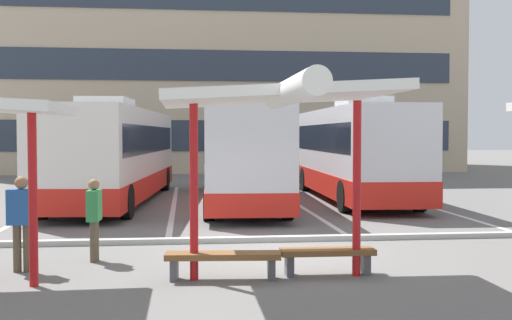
# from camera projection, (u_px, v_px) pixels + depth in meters

# --- Properties ---
(ground_plane) EXTENTS (160.00, 160.00, 0.00)m
(ground_plane) POSITION_uv_depth(u_px,v_px,m) (271.00, 254.00, 12.65)
(ground_plane) COLOR slate
(terminal_building) EXTENTS (32.35, 15.32, 24.02)m
(terminal_building) POSITION_uv_depth(u_px,v_px,m) (209.00, 20.00, 45.55)
(terminal_building) COLOR #C6B293
(terminal_building) RESTS_ON ground
(coach_bus_0) EXTENTS (3.70, 12.65, 3.61)m
(coach_bus_0) POSITION_uv_depth(u_px,v_px,m) (116.00, 155.00, 22.38)
(coach_bus_0) COLOR silver
(coach_bus_0) RESTS_ON ground
(coach_bus_1) EXTENTS (2.91, 12.11, 3.64)m
(coach_bus_1) POSITION_uv_depth(u_px,v_px,m) (241.00, 154.00, 21.96)
(coach_bus_1) COLOR silver
(coach_bus_1) RESTS_ON ground
(coach_bus_2) EXTENTS (2.87, 10.74, 3.67)m
(coach_bus_2) POSITION_uv_depth(u_px,v_px,m) (354.00, 154.00, 23.10)
(coach_bus_2) COLOR silver
(coach_bus_2) RESTS_ON ground
(lane_stripe_0) EXTENTS (0.16, 14.00, 0.01)m
(lane_stripe_0) POSITION_uv_depth(u_px,v_px,m) (48.00, 206.00, 21.20)
(lane_stripe_0) COLOR white
(lane_stripe_0) RESTS_ON ground
(lane_stripe_1) EXTENTS (0.16, 14.00, 0.01)m
(lane_stripe_1) POSITION_uv_depth(u_px,v_px,m) (174.00, 204.00, 21.67)
(lane_stripe_1) COLOR white
(lane_stripe_1) RESTS_ON ground
(lane_stripe_2) EXTENTS (0.16, 14.00, 0.01)m
(lane_stripe_2) POSITION_uv_depth(u_px,v_px,m) (295.00, 203.00, 22.14)
(lane_stripe_2) COLOR white
(lane_stripe_2) RESTS_ON ground
(lane_stripe_3) EXTENTS (0.16, 14.00, 0.01)m
(lane_stripe_3) POSITION_uv_depth(u_px,v_px,m) (411.00, 201.00, 22.61)
(lane_stripe_3) COLOR white
(lane_stripe_3) RESTS_ON ground
(waiting_shelter_1) EXTENTS (3.75, 4.79, 3.23)m
(waiting_shelter_1) POSITION_uv_depth(u_px,v_px,m) (279.00, 99.00, 10.18)
(waiting_shelter_1) COLOR red
(waiting_shelter_1) RESTS_ON ground
(bench_1) EXTENTS (1.93, 0.56, 0.45)m
(bench_1) POSITION_uv_depth(u_px,v_px,m) (223.00, 259.00, 10.42)
(bench_1) COLOR brown
(bench_1) RESTS_ON ground
(bench_2) EXTENTS (1.62, 0.45, 0.45)m
(bench_2) POSITION_uv_depth(u_px,v_px,m) (327.00, 255.00, 10.78)
(bench_2) COLOR brown
(bench_2) RESTS_ON ground
(platform_kerb) EXTENTS (44.00, 0.24, 0.12)m
(platform_kerb) POSITION_uv_depth(u_px,v_px,m) (263.00, 239.00, 14.10)
(platform_kerb) COLOR #ADADA8
(platform_kerb) RESTS_ON ground
(waiting_passenger_1) EXTENTS (0.49, 0.24, 1.68)m
(waiting_passenger_1) POSITION_uv_depth(u_px,v_px,m) (22.00, 217.00, 10.98)
(waiting_passenger_1) COLOR brown
(waiting_passenger_1) RESTS_ON ground
(waiting_passenger_2) EXTENTS (0.24, 0.46, 1.56)m
(waiting_passenger_2) POSITION_uv_depth(u_px,v_px,m) (94.00, 215.00, 11.89)
(waiting_passenger_2) COLOR brown
(waiting_passenger_2) RESTS_ON ground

